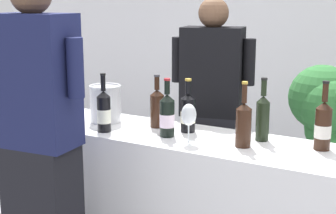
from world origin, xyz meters
name	(u,v)px	position (x,y,z in m)	size (l,w,h in m)	color
wall_back	(308,24)	(0.00, 2.60, 1.40)	(8.00, 0.10, 2.80)	white
counter	(183,211)	(0.00, 0.00, 0.45)	(1.94, 0.52, 0.90)	white
wine_bottle_0	(243,123)	(0.36, -0.03, 1.03)	(0.08, 0.08, 0.34)	black
wine_bottle_1	(157,107)	(-0.22, 0.08, 1.02)	(0.08, 0.08, 0.31)	black
wine_bottle_2	(323,125)	(0.72, 0.12, 1.03)	(0.08, 0.08, 0.35)	black
wine_bottle_3	(188,113)	(-0.01, 0.08, 1.01)	(0.08, 0.08, 0.30)	black
wine_bottle_4	(104,111)	(-0.43, -0.15, 1.02)	(0.08, 0.08, 0.33)	black
wine_bottle_5	(167,115)	(-0.07, -0.06, 1.02)	(0.08, 0.08, 0.32)	black
wine_bottle_6	(263,116)	(0.41, 0.12, 1.03)	(0.07, 0.07, 0.34)	black
wine_glass	(189,116)	(0.09, -0.12, 1.05)	(0.08, 0.08, 0.21)	silver
ice_bucket	(105,103)	(-0.56, 0.04, 1.02)	(0.19, 0.19, 0.23)	silver
person_server	(211,127)	(-0.09, 0.56, 0.81)	(0.53, 0.32, 1.65)	black
person_guest	(40,156)	(-0.50, -0.59, 0.87)	(0.54, 0.28, 1.76)	black
potted_shrub	(333,124)	(0.58, 1.12, 0.79)	(0.62, 0.57, 1.20)	brown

